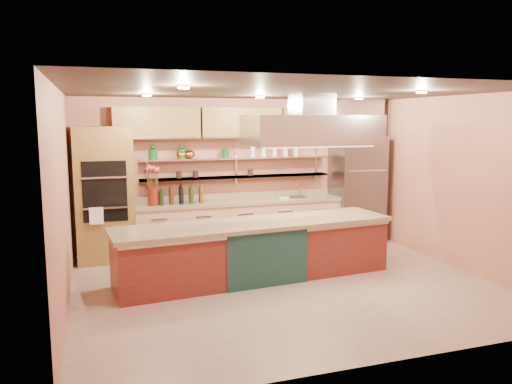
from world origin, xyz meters
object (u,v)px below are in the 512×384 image
object	(u,v)px
flower_vase	(153,196)
kitchen_scale	(284,196)
island	(256,250)
green_canister	(225,153)
refrigerator	(357,189)
copper_kettle	(189,154)

from	to	relation	value
flower_vase	kitchen_scale	bearing A→B (deg)	0.00
island	green_canister	xyz separation A→B (m)	(0.04, 1.89, 1.36)
refrigerator	green_canister	size ratio (longest dim) A/B	12.30
island	flower_vase	world-z (taller)	flower_vase
copper_kettle	flower_vase	bearing A→B (deg)	-162.36
island	kitchen_scale	world-z (taller)	kitchen_scale
refrigerator	island	world-z (taller)	refrigerator
refrigerator	copper_kettle	size ratio (longest dim) A/B	10.96
green_canister	kitchen_scale	bearing A→B (deg)	-11.59
kitchen_scale	green_canister	xyz separation A→B (m)	(-1.07, 0.22, 0.83)
green_canister	flower_vase	bearing A→B (deg)	-170.82
kitchen_scale	island	bearing A→B (deg)	-148.10
island	kitchen_scale	size ratio (longest dim) A/B	26.23
green_canister	island	bearing A→B (deg)	-91.12
refrigerator	green_canister	bearing A→B (deg)	175.00
flower_vase	copper_kettle	distance (m)	1.01
copper_kettle	green_canister	size ratio (longest dim) A/B	1.12
island	kitchen_scale	bearing A→B (deg)	51.53
island	copper_kettle	xyz separation A→B (m)	(-0.63, 1.89, 1.35)
refrigerator	kitchen_scale	xyz separation A→B (m)	(-1.56, 0.01, -0.07)
island	green_canister	bearing A→B (deg)	83.97
refrigerator	island	bearing A→B (deg)	-148.06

